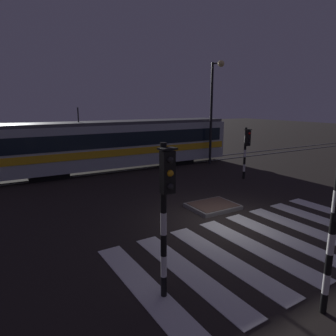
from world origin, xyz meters
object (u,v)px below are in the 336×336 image
traffic_light_corner_near_left (166,200)px  traffic_light_corner_far_right (246,145)px  tram (117,144)px  street_lamp_trackside_right (214,101)px

traffic_light_corner_near_left → traffic_light_corner_far_right: bearing=37.3°
traffic_light_corner_near_left → tram: (4.14, 13.69, -0.62)m
traffic_light_corner_far_right → tram: tram is taller
street_lamp_trackside_right → tram: size_ratio=0.44×
traffic_light_corner_far_right → street_lamp_trackside_right: size_ratio=0.42×
traffic_light_corner_near_left → street_lamp_trackside_right: street_lamp_trackside_right is taller
traffic_light_corner_near_left → traffic_light_corner_far_right: size_ratio=1.18×
traffic_light_corner_far_right → tram: 8.41m
traffic_light_corner_near_left → street_lamp_trackside_right: (10.72, 11.78, 2.20)m
traffic_light_corner_near_left → street_lamp_trackside_right: size_ratio=0.50×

